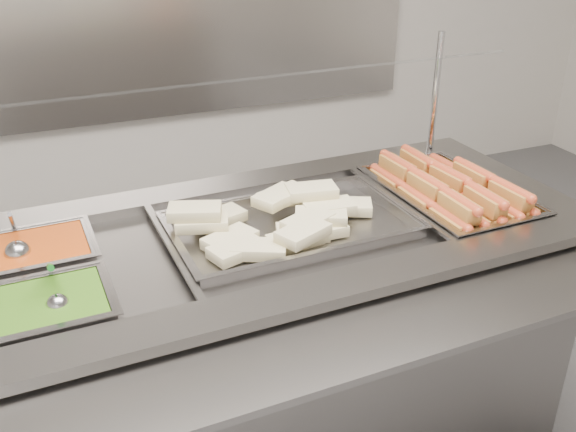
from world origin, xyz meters
name	(u,v)px	position (x,y,z in m)	size (l,w,h in m)	color
back_panel	(148,4)	(0.00, 2.45, 1.20)	(3.00, 0.04, 1.20)	#A8A29D
steam_counter	(274,350)	(-0.09, 0.48, 0.43)	(1.83, 0.85, 0.87)	slate
tray_rail	(359,338)	(-0.07, -0.01, 0.82)	(1.74, 0.40, 0.05)	slate
sneeze_guard	(242,84)	(-0.09, 0.69, 1.22)	(1.60, 0.32, 0.42)	#BABABF
pan_hotdogs	(447,202)	(0.52, 0.50, 0.83)	(0.34, 0.54, 0.10)	gray
pan_wraps	(291,230)	(-0.03, 0.48, 0.84)	(0.67, 0.40, 0.07)	gray
pan_beans	(36,261)	(-0.71, 0.60, 0.83)	(0.30, 0.24, 0.10)	gray
pan_peas	(46,317)	(-0.71, 0.33, 0.83)	(0.30, 0.24, 0.10)	gray
hotdogs_in_buns	(449,189)	(0.51, 0.49, 0.87)	(0.30, 0.51, 0.11)	brown
tortilla_wraps	(281,219)	(-0.06, 0.48, 0.88)	(0.62, 0.36, 0.10)	#CEC08A
ladle	(17,251)	(-0.75, 0.59, 0.87)	(0.07, 0.18, 0.15)	#A3A3A8
serving_spoon	(57,298)	(-0.68, 0.32, 0.88)	(0.05, 0.18, 0.13)	#A3A3A8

